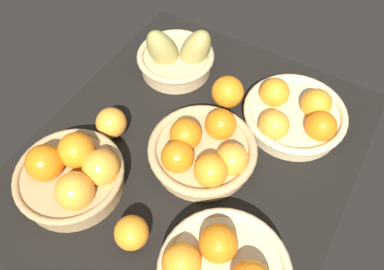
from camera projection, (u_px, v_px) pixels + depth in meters
The scene contains 8 objects.
market_tray at pixel (191, 156), 93.30cm from camera, with size 84.00×72.00×3.00cm, color black.
basket_near_right at pixel (72, 174), 83.01cm from camera, with size 23.74×23.74×11.87cm.
basket_center at pixel (203, 151), 87.59cm from camera, with size 25.09×25.09×10.25cm.
basket_far_left at pixel (295, 114), 94.18cm from camera, with size 25.32×25.32×9.69cm.
basket_near_left_pears at pixel (177, 57), 104.96cm from camera, with size 21.07×21.89×15.39cm.
loose_orange_front_gap at pixel (111, 123), 92.65cm from camera, with size 7.47×7.47×7.47cm, color #F49E33.
loose_orange_back_gap at pixel (228, 92), 97.81cm from camera, with size 8.34×8.34×8.34cm, color orange.
loose_orange_side_gap at pixel (132, 233), 76.76cm from camera, with size 7.05×7.05×7.05cm, color orange.
Camera 1 is at (43.25, 25.94, 80.15)cm, focal length 36.17 mm.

